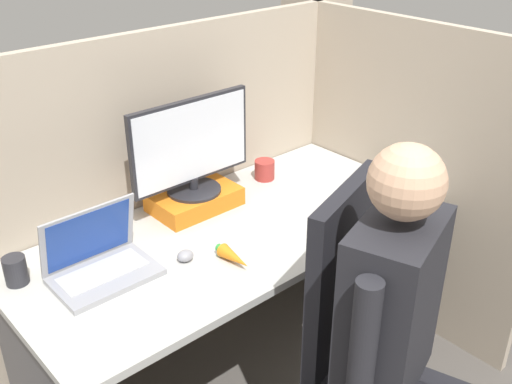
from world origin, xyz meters
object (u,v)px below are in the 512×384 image
monitor (192,147)px  coffee_mug (265,170)px  office_chair (360,361)px  laptop (100,263)px  pen_cup (16,270)px  paper_box (195,199)px  person (399,339)px  carrot_toy (234,258)px  stapler (372,175)px

monitor → coffee_mug: 0.45m
office_chair → laptop: bearing=121.9°
monitor → pen_cup: 0.78m
paper_box → monitor: 0.23m
monitor → laptop: bearing=-161.2°
person → coffee_mug: (0.49, 1.09, -0.03)m
pen_cup → carrot_toy: bearing=-32.7°
person → monitor: bearing=84.6°
monitor → coffee_mug: (0.39, 0.01, -0.22)m
paper_box → office_chair: 0.94m
pen_cup → office_chair: bearing=-52.1°
person → pen_cup: size_ratio=13.58×
paper_box → person: 1.08m
paper_box → carrot_toy: bearing=-108.5°
laptop → paper_box: bearing=18.6°
carrot_toy → laptop: bearing=147.1°
monitor → laptop: monitor is taller
monitor → pen_cup: size_ratio=5.51×
laptop → stapler: 1.26m
paper_box → monitor: size_ratio=0.64×
carrot_toy → person: bearing=-86.7°
coffee_mug → pen_cup: 1.14m
stapler → carrot_toy: bearing=-173.6°
laptop → office_chair: 0.90m
stapler → carrot_toy: (-0.88, -0.10, 0.00)m
monitor → person: (-0.10, -1.08, -0.20)m
paper_box → coffee_mug: 0.39m
monitor → coffee_mug: monitor is taller
paper_box → stapler: (0.74, -0.32, -0.01)m
laptop → carrot_toy: (0.38, -0.24, -0.02)m
coffee_mug → pen_cup: (-1.14, -0.04, 0.01)m
laptop → monitor: bearing=18.8°
office_chair → coffee_mug: (0.44, 0.93, 0.19)m
monitor → stapler: bearing=-23.7°
person → pen_cup: 1.23m
paper_box → coffee_mug: bearing=1.4°
pen_cup → coffee_mug: bearing=1.9°
laptop → coffee_mug: (0.91, 0.18, -0.00)m
laptop → coffee_mug: bearing=11.4°
pen_cup → laptop: bearing=-32.4°
laptop → stapler: size_ratio=2.76×
carrot_toy → office_chair: size_ratio=0.15×
coffee_mug → pen_cup: bearing=-178.1°
paper_box → coffee_mug: (0.39, 0.01, 0.01)m
carrot_toy → monitor: bearing=71.7°
carrot_toy → stapler: bearing=6.4°
laptop → carrot_toy: bearing=-32.9°
person → pen_cup: (-0.65, 1.05, -0.02)m
stapler → pen_cup: pen_cup is taller
laptop → stapler: laptop is taller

